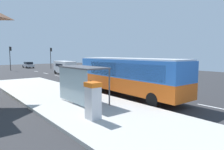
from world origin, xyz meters
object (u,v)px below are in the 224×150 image
bus (128,74)px  recycling_bin_blue (79,86)px  recycling_bin_green (87,88)px  ticket_machine (93,100)px  recycling_bin_red (91,89)px  traffic_light_near_side (51,55)px  white_van (65,67)px  recycling_bin_yellow (83,87)px  sedan_near (28,65)px  traffic_light_far_side (10,55)px  bus_shelter (79,75)px

bus → recycling_bin_blue: 4.80m
bus → recycling_bin_green: 3.74m
ticket_machine → recycling_bin_red: ticket_machine is taller
recycling_bin_blue → traffic_light_near_side: size_ratio=0.19×
ticket_machine → bus: bearing=31.4°
white_van → recycling_bin_red: (-6.40, -18.16, -0.69)m
ticket_machine → white_van: bearing=67.4°
recycling_bin_yellow → traffic_light_near_side: (9.70, 30.64, 2.69)m
recycling_bin_red → recycling_bin_green: same height
bus → sedan_near: (4.01, 40.87, -1.05)m
recycling_bin_yellow → traffic_light_near_side: traffic_light_near_side is taller
sedan_near → traffic_light_far_side: 8.63m
recycling_bin_yellow → traffic_light_near_side: bearing=72.4°
ticket_machine → recycling_bin_blue: ticket_machine is taller
bus_shelter → white_van: bearing=66.8°
bus → recycling_bin_green: (-2.49, 2.53, -1.19)m
recycling_bin_blue → recycling_bin_red: bearing=-90.0°
traffic_light_near_side → sedan_near: bearing=114.5°
recycling_bin_yellow → recycling_bin_red: bearing=-90.0°
ticket_machine → bus_shelter: bus_shelter is taller
ticket_machine → recycling_bin_yellow: 7.70m
sedan_near → traffic_light_far_side: traffic_light_far_side is taller
sedan_near → recycling_bin_red: 39.58m
ticket_machine → recycling_bin_yellow: size_ratio=2.04×
sedan_near → recycling_bin_blue: sedan_near is taller
bus → recycling_bin_yellow: 4.24m
bus → recycling_bin_yellow: (-2.49, 3.23, -1.19)m
white_van → recycling_bin_yellow: white_van is taller
white_van → ticket_machine: size_ratio=2.73×
bus → ticket_machine: (-5.94, -3.63, -0.67)m
bus → recycling_bin_red: (-2.49, 1.83, -1.19)m
white_van → bus_shelter: (-8.61, -20.05, 0.75)m
recycling_bin_yellow → white_van: bearing=69.1°
white_van → recycling_bin_red: bearing=-109.4°
white_van → recycling_bin_green: 18.61m
recycling_bin_green → bus_shelter: bus_shelter is taller
ticket_machine → traffic_light_far_side: 38.63m
recycling_bin_red → recycling_bin_green: size_ratio=1.00×
recycling_bin_green → recycling_bin_yellow: same height
recycling_bin_green → ticket_machine: bearing=-119.3°
sedan_near → bus_shelter: bus_shelter is taller
sedan_near → traffic_light_near_side: (3.20, -7.01, 2.55)m
traffic_light_far_side → recycling_bin_red: bearing=-91.9°
white_van → traffic_light_near_side: 14.40m
recycling_bin_yellow → bus: bearing=-52.4°
recycling_bin_green → sedan_near: bearing=80.4°
traffic_light_far_side → bus_shelter: 34.91m
traffic_light_near_side → bus_shelter: size_ratio=1.26×
recycling_bin_blue → traffic_light_far_side: (1.10, 30.74, 2.74)m
ticket_machine → recycling_bin_green: 7.08m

